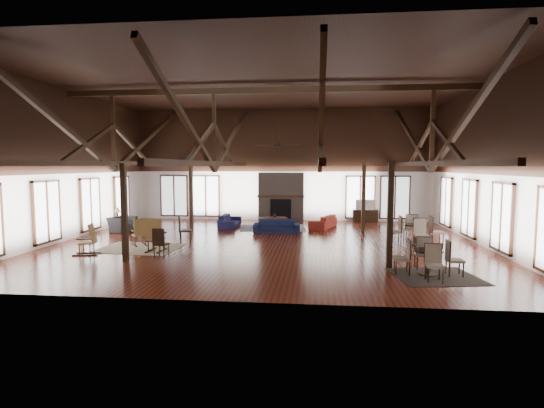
# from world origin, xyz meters

# --- Properties ---
(floor) EXTENTS (16.00, 16.00, 0.00)m
(floor) POSITION_xyz_m (0.00, 0.00, 0.00)
(floor) COLOR #602314
(floor) RESTS_ON ground
(ceiling) EXTENTS (16.00, 14.00, 0.02)m
(ceiling) POSITION_xyz_m (0.00, 0.00, 6.00)
(ceiling) COLOR black
(ceiling) RESTS_ON wall_back
(wall_back) EXTENTS (16.00, 0.02, 6.00)m
(wall_back) POSITION_xyz_m (0.00, 7.00, 3.00)
(wall_back) COLOR white
(wall_back) RESTS_ON floor
(wall_front) EXTENTS (16.00, 0.02, 6.00)m
(wall_front) POSITION_xyz_m (0.00, -7.00, 3.00)
(wall_front) COLOR white
(wall_front) RESTS_ON floor
(wall_left) EXTENTS (0.02, 14.00, 6.00)m
(wall_left) POSITION_xyz_m (-8.00, 0.00, 3.00)
(wall_left) COLOR white
(wall_left) RESTS_ON floor
(wall_right) EXTENTS (0.02, 14.00, 6.00)m
(wall_right) POSITION_xyz_m (8.00, 0.00, 3.00)
(wall_right) COLOR white
(wall_right) RESTS_ON floor
(roof_truss) EXTENTS (15.60, 14.07, 3.14)m
(roof_truss) POSITION_xyz_m (0.00, 0.00, 4.03)
(roof_truss) COLOR black
(roof_truss) RESTS_ON wall_back
(post_grid) EXTENTS (8.16, 7.16, 3.05)m
(post_grid) POSITION_xyz_m (0.00, 0.00, 1.52)
(post_grid) COLOR black
(post_grid) RESTS_ON floor
(fireplace) EXTENTS (2.50, 0.69, 2.60)m
(fireplace) POSITION_xyz_m (0.00, 6.67, 1.29)
(fireplace) COLOR #6E6154
(fireplace) RESTS_ON floor
(ceiling_fan) EXTENTS (1.60, 1.60, 0.75)m
(ceiling_fan) POSITION_xyz_m (0.50, -1.00, 3.73)
(ceiling_fan) COLOR black
(ceiling_fan) RESTS_ON roof_truss
(sofa_navy_front) EXTENTS (2.08, 0.90, 0.60)m
(sofa_navy_front) POSITION_xyz_m (0.14, 2.57, 0.30)
(sofa_navy_front) COLOR #151A3A
(sofa_navy_front) RESTS_ON floor
(sofa_navy_left) EXTENTS (2.04, 0.81, 0.59)m
(sofa_navy_left) POSITION_xyz_m (-2.28, 4.07, 0.30)
(sofa_navy_left) COLOR #181842
(sofa_navy_left) RESTS_ON floor
(sofa_orange) EXTENTS (2.18, 1.41, 0.59)m
(sofa_orange) POSITION_xyz_m (2.21, 4.34, 0.30)
(sofa_orange) COLOR maroon
(sofa_orange) RESTS_ON floor
(coffee_table) EXTENTS (1.47, 1.04, 0.51)m
(coffee_table) POSITION_xyz_m (-0.20, 4.06, 0.45)
(coffee_table) COLOR brown
(coffee_table) RESTS_ON floor
(vase) EXTENTS (0.21, 0.21, 0.20)m
(vase) POSITION_xyz_m (-0.09, 4.10, 0.61)
(vase) COLOR #B2B2B2
(vase) RESTS_ON coffee_table
(armchair) EXTENTS (1.25, 1.15, 0.68)m
(armchair) POSITION_xyz_m (-6.79, 2.14, 0.34)
(armchair) COLOR #252527
(armchair) RESTS_ON floor
(side_table_lamp) EXTENTS (0.42, 0.42, 1.07)m
(side_table_lamp) POSITION_xyz_m (-7.34, 2.83, 0.40)
(side_table_lamp) COLOR black
(side_table_lamp) RESTS_ON floor
(rocking_chair_a) EXTENTS (0.80, 0.87, 1.01)m
(rocking_chair_a) POSITION_xyz_m (-4.65, -0.93, 0.47)
(rocking_chair_a) COLOR olive
(rocking_chair_a) RESTS_ON floor
(rocking_chair_b) EXTENTS (0.52, 0.91, 1.16)m
(rocking_chair_b) POSITION_xyz_m (-3.64, -1.99, 0.55)
(rocking_chair_b) COLOR olive
(rocking_chair_b) RESTS_ON floor
(rocking_chair_c) EXTENTS (0.87, 0.57, 1.04)m
(rocking_chair_c) POSITION_xyz_m (-5.65, -2.66, 0.49)
(rocking_chair_c) COLOR olive
(rocking_chair_c) RESTS_ON floor
(side_chair_a) EXTENTS (0.55, 0.55, 1.09)m
(side_chair_a) POSITION_xyz_m (-3.19, -0.35, 0.63)
(side_chair_a) COLOR black
(side_chair_a) RESTS_ON floor
(side_chair_b) EXTENTS (0.47, 0.47, 0.98)m
(side_chair_b) POSITION_xyz_m (-3.10, -2.95, 0.57)
(side_chair_b) COLOR black
(side_chair_b) RESTS_ON floor
(cafe_table_near) EXTENTS (1.84, 1.84, 0.96)m
(cafe_table_near) POSITION_xyz_m (4.92, -4.20, 0.48)
(cafe_table_near) COLOR black
(cafe_table_near) RESTS_ON floor
(cafe_table_far) EXTENTS (2.04, 2.04, 1.06)m
(cafe_table_far) POSITION_xyz_m (5.61, 0.38, 0.53)
(cafe_table_far) COLOR black
(cafe_table_far) RESTS_ON floor
(cup_near) EXTENTS (0.13, 0.13, 0.10)m
(cup_near) POSITION_xyz_m (4.92, -4.13, 0.74)
(cup_near) COLOR #B2B2B2
(cup_near) RESTS_ON cafe_table_near
(cup_far) EXTENTS (0.16, 0.16, 0.11)m
(cup_far) POSITION_xyz_m (5.55, 0.45, 0.82)
(cup_far) COLOR #B2B2B2
(cup_far) RESTS_ON cafe_table_far
(tv_console) EXTENTS (1.29, 0.48, 0.64)m
(tv_console) POSITION_xyz_m (4.45, 6.75, 0.32)
(tv_console) COLOR black
(tv_console) RESTS_ON floor
(television) EXTENTS (0.95, 0.18, 0.54)m
(television) POSITION_xyz_m (4.41, 6.75, 0.92)
(television) COLOR #B2B2B2
(television) RESTS_ON tv_console
(rug_tan) EXTENTS (2.96, 2.40, 0.01)m
(rug_tan) POSITION_xyz_m (-4.46, -1.44, 0.01)
(rug_tan) COLOR #CCB88D
(rug_tan) RESTS_ON floor
(rug_navy) EXTENTS (3.28, 2.61, 0.01)m
(rug_navy) POSITION_xyz_m (-0.18, 4.03, 0.01)
(rug_navy) COLOR #1B1E4D
(rug_navy) RESTS_ON floor
(rug_dark) EXTENTS (2.45, 2.29, 0.01)m
(rug_dark) POSITION_xyz_m (5.08, -4.35, 0.01)
(rug_dark) COLOR black
(rug_dark) RESTS_ON floor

